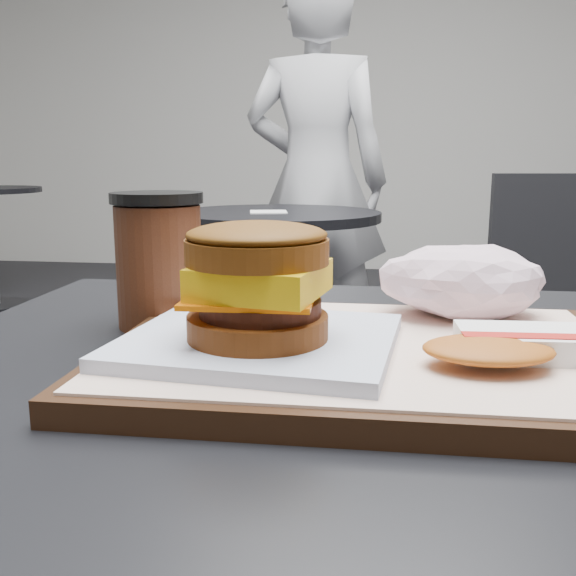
# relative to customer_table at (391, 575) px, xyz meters

# --- Properties ---
(customer_table) EXTENTS (0.80, 0.60, 0.77)m
(customer_table) POSITION_rel_customer_table_xyz_m (0.00, 0.00, 0.00)
(customer_table) COLOR #A5A5AA
(customer_table) RESTS_ON ground
(serving_tray) EXTENTS (0.38, 0.28, 0.02)m
(serving_tray) POSITION_rel_customer_table_xyz_m (-0.03, -0.02, 0.20)
(serving_tray) COLOR black
(serving_tray) RESTS_ON customer_table
(breakfast_sandwich) EXTENTS (0.21, 0.19, 0.09)m
(breakfast_sandwich) POSITION_rel_customer_table_xyz_m (-0.10, -0.05, 0.24)
(breakfast_sandwich) COLOR white
(breakfast_sandwich) RESTS_ON serving_tray
(hash_brown) EXTENTS (0.12, 0.09, 0.02)m
(hash_brown) POSITION_rel_customer_table_xyz_m (0.07, -0.05, 0.22)
(hash_brown) COLOR white
(hash_brown) RESTS_ON serving_tray
(crumpled_wrapper) EXTENTS (0.14, 0.11, 0.06)m
(crumpled_wrapper) POSITION_rel_customer_table_xyz_m (0.06, 0.08, 0.24)
(crumpled_wrapper) COLOR white
(crumpled_wrapper) RESTS_ON serving_tray
(coffee_cup) EXTENTS (0.08, 0.08, 0.12)m
(coffee_cup) POSITION_rel_customer_table_xyz_m (-0.22, 0.08, 0.25)
(coffee_cup) COLOR #401D0F
(coffee_cup) RESTS_ON customer_table
(neighbor_table) EXTENTS (0.70, 0.70, 0.75)m
(neighbor_table) POSITION_rel_customer_table_xyz_m (-0.35, 1.65, -0.03)
(neighbor_table) COLOR black
(neighbor_table) RESTS_ON ground
(napkin) EXTENTS (0.14, 0.14, 0.00)m
(napkin) POSITION_rel_customer_table_xyz_m (-0.37, 1.61, 0.17)
(napkin) COLOR white
(napkin) RESTS_ON neighbor_table
(neighbor_chair) EXTENTS (0.63, 0.48, 0.88)m
(neighbor_chair) POSITION_rel_customer_table_xyz_m (0.41, 1.61, -0.07)
(neighbor_chair) COLOR #B3B3B8
(neighbor_chair) RESTS_ON ground
(patron) EXTENTS (0.64, 0.46, 1.66)m
(patron) POSITION_rel_customer_table_xyz_m (-0.27, 2.25, 0.25)
(patron) COLOR silver
(patron) RESTS_ON ground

